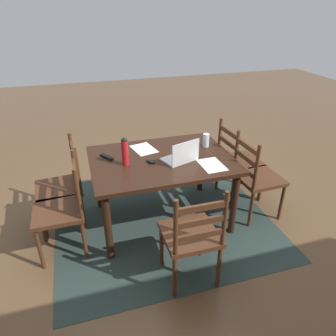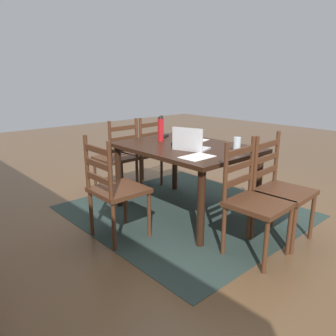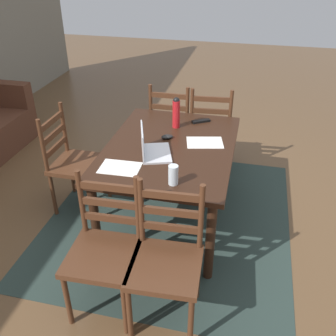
{
  "view_description": "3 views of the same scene",
  "coord_description": "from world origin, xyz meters",
  "px_view_note": "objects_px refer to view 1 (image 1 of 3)",
  "views": [
    {
      "loc": [
        0.75,
        2.69,
        2.13
      ],
      "look_at": [
        -0.05,
        0.05,
        0.65
      ],
      "focal_mm": 33.33,
      "sensor_mm": 36.0,
      "label": 1
    },
    {
      "loc": [
        -2.36,
        2.38,
        1.43
      ],
      "look_at": [
        0.14,
        0.12,
        0.49
      ],
      "focal_mm": 35.01,
      "sensor_mm": 36.0,
      "label": 2
    },
    {
      "loc": [
        -2.66,
        -0.6,
        2.18
      ],
      "look_at": [
        0.04,
        0.03,
        0.5
      ],
      "focal_mm": 40.39,
      "sensor_mm": 36.0,
      "label": 3
    }
  ],
  "objects_px": {
    "chair_left_near": "(238,161)",
    "chair_left_far": "(256,178)",
    "drinking_glass": "(206,140)",
    "laptop": "(182,156)",
    "water_bottle": "(125,151)",
    "tv_remote": "(107,157)",
    "chair_right_near": "(62,187)",
    "computer_mouse": "(151,161)",
    "chair_far_head": "(192,236)",
    "dining_table": "(161,166)",
    "chair_right_far": "(63,210)"
  },
  "relations": [
    {
      "from": "chair_far_head",
      "to": "dining_table",
      "type": "bearing_deg",
      "value": -90.01
    },
    {
      "from": "computer_mouse",
      "to": "laptop",
      "type": "bearing_deg",
      "value": 141.17
    },
    {
      "from": "water_bottle",
      "to": "chair_far_head",
      "type": "bearing_deg",
      "value": 113.02
    },
    {
      "from": "chair_left_near",
      "to": "water_bottle",
      "type": "distance_m",
      "value": 1.44
    },
    {
      "from": "chair_left_far",
      "to": "laptop",
      "type": "height_order",
      "value": "laptop"
    },
    {
      "from": "laptop",
      "to": "water_bottle",
      "type": "xyz_separation_m",
      "value": [
        0.54,
        -0.09,
        0.09
      ]
    },
    {
      "from": "chair_right_near",
      "to": "tv_remote",
      "type": "relative_size",
      "value": 5.59
    },
    {
      "from": "dining_table",
      "to": "chair_right_far",
      "type": "xyz_separation_m",
      "value": [
        0.99,
        0.21,
        -0.19
      ]
    },
    {
      "from": "computer_mouse",
      "to": "drinking_glass",
      "type": "bearing_deg",
      "value": 170.02
    },
    {
      "from": "chair_right_near",
      "to": "water_bottle",
      "type": "relative_size",
      "value": 3.4
    },
    {
      "from": "chair_far_head",
      "to": "chair_left_near",
      "type": "relative_size",
      "value": 1.0
    },
    {
      "from": "laptop",
      "to": "tv_remote",
      "type": "distance_m",
      "value": 0.75
    },
    {
      "from": "chair_right_near",
      "to": "laptop",
      "type": "height_order",
      "value": "laptop"
    },
    {
      "from": "tv_remote",
      "to": "drinking_glass",
      "type": "bearing_deg",
      "value": 146.47
    },
    {
      "from": "dining_table",
      "to": "chair_far_head",
      "type": "xyz_separation_m",
      "value": [
        0.0,
        0.89,
        -0.19
      ]
    },
    {
      "from": "chair_right_far",
      "to": "water_bottle",
      "type": "bearing_deg",
      "value": -164.35
    },
    {
      "from": "chair_left_far",
      "to": "chair_right_near",
      "type": "relative_size",
      "value": 1.0
    },
    {
      "from": "chair_right_near",
      "to": "computer_mouse",
      "type": "relative_size",
      "value": 9.5
    },
    {
      "from": "water_bottle",
      "to": "tv_remote",
      "type": "height_order",
      "value": "water_bottle"
    },
    {
      "from": "drinking_glass",
      "to": "chair_left_near",
      "type": "bearing_deg",
      "value": -172.58
    },
    {
      "from": "drinking_glass",
      "to": "computer_mouse",
      "type": "bearing_deg",
      "value": 16.78
    },
    {
      "from": "chair_left_near",
      "to": "computer_mouse",
      "type": "height_order",
      "value": "chair_left_near"
    },
    {
      "from": "chair_far_head",
      "to": "water_bottle",
      "type": "relative_size",
      "value": 3.4
    },
    {
      "from": "dining_table",
      "to": "computer_mouse",
      "type": "distance_m",
      "value": 0.17
    },
    {
      "from": "chair_right_near",
      "to": "laptop",
      "type": "xyz_separation_m",
      "value": [
        -1.17,
        0.33,
        0.34
      ]
    },
    {
      "from": "dining_table",
      "to": "laptop",
      "type": "xyz_separation_m",
      "value": [
        -0.17,
        0.12,
        0.15
      ]
    },
    {
      "from": "chair_right_far",
      "to": "water_bottle",
      "type": "height_order",
      "value": "water_bottle"
    },
    {
      "from": "water_bottle",
      "to": "drinking_glass",
      "type": "distance_m",
      "value": 0.92
    },
    {
      "from": "chair_left_near",
      "to": "chair_left_far",
      "type": "bearing_deg",
      "value": 90.0
    },
    {
      "from": "water_bottle",
      "to": "chair_right_near",
      "type": "bearing_deg",
      "value": -20.87
    },
    {
      "from": "chair_right_far",
      "to": "computer_mouse",
      "type": "relative_size",
      "value": 9.5
    },
    {
      "from": "chair_left_far",
      "to": "chair_left_near",
      "type": "height_order",
      "value": "same"
    },
    {
      "from": "chair_right_near",
      "to": "tv_remote",
      "type": "bearing_deg",
      "value": 175.54
    },
    {
      "from": "chair_right_near",
      "to": "water_bottle",
      "type": "height_order",
      "value": "water_bottle"
    },
    {
      "from": "dining_table",
      "to": "chair_left_far",
      "type": "xyz_separation_m",
      "value": [
        -0.99,
        0.21,
        -0.19
      ]
    },
    {
      "from": "chair_right_near",
      "to": "computer_mouse",
      "type": "xyz_separation_m",
      "value": [
        -0.87,
        0.26,
        0.29
      ]
    },
    {
      "from": "water_bottle",
      "to": "drinking_glass",
      "type": "height_order",
      "value": "water_bottle"
    },
    {
      "from": "chair_right_far",
      "to": "drinking_glass",
      "type": "height_order",
      "value": "chair_right_far"
    },
    {
      "from": "chair_left_far",
      "to": "drinking_glass",
      "type": "bearing_deg",
      "value": -37.92
    },
    {
      "from": "dining_table",
      "to": "drinking_glass",
      "type": "height_order",
      "value": "drinking_glass"
    },
    {
      "from": "chair_left_near",
      "to": "computer_mouse",
      "type": "distance_m",
      "value": 1.18
    },
    {
      "from": "chair_right_near",
      "to": "drinking_glass",
      "type": "height_order",
      "value": "chair_right_near"
    },
    {
      "from": "chair_far_head",
      "to": "chair_left_near",
      "type": "xyz_separation_m",
      "value": [
        -0.99,
        -1.09,
        0.0
      ]
    },
    {
      "from": "chair_left_near",
      "to": "chair_right_far",
      "type": "distance_m",
      "value": 2.03
    },
    {
      "from": "chair_far_head",
      "to": "water_bottle",
      "type": "height_order",
      "value": "water_bottle"
    },
    {
      "from": "dining_table",
      "to": "drinking_glass",
      "type": "xyz_separation_m",
      "value": [
        -0.54,
        -0.14,
        0.16
      ]
    },
    {
      "from": "laptop",
      "to": "chair_far_head",
      "type": "bearing_deg",
      "value": 77.24
    },
    {
      "from": "laptop",
      "to": "drinking_glass",
      "type": "xyz_separation_m",
      "value": [
        -0.37,
        -0.26,
        0.01
      ]
    },
    {
      "from": "chair_left_far",
      "to": "chair_right_far",
      "type": "relative_size",
      "value": 1.0
    },
    {
      "from": "drinking_glass",
      "to": "laptop",
      "type": "bearing_deg",
      "value": 35.74
    }
  ]
}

